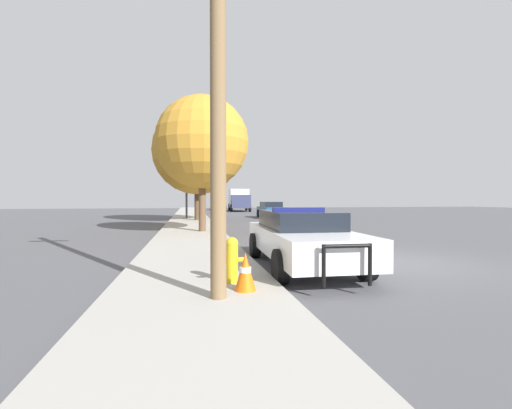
{
  "coord_description": "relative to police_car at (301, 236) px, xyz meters",
  "views": [
    {
      "loc": [
        -5.21,
        -8.03,
        1.66
      ],
      "look_at": [
        -1.27,
        11.99,
        1.33
      ],
      "focal_mm": 24.0,
      "sensor_mm": 36.0,
      "label": 1
    }
  ],
  "objects": [
    {
      "name": "traffic_light",
      "position": [
        -1.63,
        19.3,
        3.02
      ],
      "size": [
        3.21,
        0.35,
        5.19
      ],
      "color": "#424247",
      "rests_on": "sidewalk_left"
    },
    {
      "name": "sidewalk_left",
      "position": [
        -2.58,
        0.03,
        -0.67
      ],
      "size": [
        3.0,
        110.0,
        0.13
      ],
      "color": "#A3A099",
      "rests_on": "ground_plane"
    },
    {
      "name": "police_car",
      "position": [
        0.0,
        0.0,
        0.0
      ],
      "size": [
        2.16,
        5.23,
        1.45
      ],
      "rotation": [
        0.0,
        0.0,
        3.11
      ],
      "color": "white",
      "rests_on": "ground_plane"
    },
    {
      "name": "fire_hydrant",
      "position": [
        -1.92,
        -1.79,
        -0.17
      ],
      "size": [
        0.52,
        0.23,
        0.83
      ],
      "color": "gold",
      "rests_on": "sidewalk_left"
    },
    {
      "name": "ground_plane",
      "position": [
        2.52,
        0.03,
        -0.74
      ],
      "size": [
        110.0,
        110.0,
        0.0
      ],
      "primitive_type": "plane",
      "color": "#4F4F54"
    },
    {
      "name": "utility_pole",
      "position": [
        -2.25,
        -2.72,
        3.39
      ],
      "size": [
        1.4,
        0.25,
        7.77
      ],
      "color": "brown",
      "rests_on": "sidewalk_left"
    },
    {
      "name": "car_background_oncoming",
      "position": [
        4.39,
        21.02,
        0.01
      ],
      "size": [
        2.05,
        4.28,
        1.4
      ],
      "rotation": [
        0.0,
        0.0,
        3.14
      ],
      "color": "navy",
      "rests_on": "ground_plane"
    },
    {
      "name": "box_truck",
      "position": [
        3.99,
        37.91,
        0.87
      ],
      "size": [
        2.91,
        6.63,
        2.96
      ],
      "rotation": [
        0.0,
        0.0,
        3.09
      ],
      "color": "#333856",
      "rests_on": "ground_plane"
    },
    {
      "name": "traffic_cone",
      "position": [
        -1.77,
        -2.38,
        -0.29
      ],
      "size": [
        0.36,
        0.36,
        0.63
      ],
      "color": "orange",
      "rests_on": "sidewalk_left"
    },
    {
      "name": "car_background_distant",
      "position": [
        1.99,
        45.31,
        -0.0
      ],
      "size": [
        1.95,
        4.45,
        1.37
      ],
      "rotation": [
        0.0,
        0.0,
        -0.01
      ],
      "color": "#474C51",
      "rests_on": "ground_plane"
    },
    {
      "name": "tree_sidewalk_mid",
      "position": [
        -2.09,
        17.14,
        4.43
      ],
      "size": [
        6.39,
        6.39,
        8.24
      ],
      "color": "#4C3823",
      "rests_on": "sidewalk_left"
    },
    {
      "name": "tree_sidewalk_near",
      "position": [
        -2.07,
        8.39,
        3.58
      ],
      "size": [
        4.4,
        4.4,
        6.41
      ],
      "color": "brown",
      "rests_on": "sidewalk_left"
    }
  ]
}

